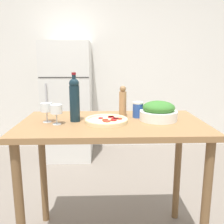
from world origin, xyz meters
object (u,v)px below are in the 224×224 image
at_px(salad_bowl, 159,112).
at_px(salt_canister, 138,110).
at_px(wine_glass_far, 46,108).
at_px(pepper_mill, 123,102).
at_px(refrigerator, 69,101).
at_px(wine_glass_near, 56,110).
at_px(wine_bottle, 75,99).
at_px(homemade_pizza, 107,120).

height_order(salad_bowl, salt_canister, salad_bowl).
relative_size(wine_glass_far, salad_bowl, 0.50).
bearing_deg(pepper_mill, salt_canister, -16.54).
bearing_deg(wine_glass_far, refrigerator, 93.37).
height_order(wine_glass_far, salad_bowl, salad_bowl).
bearing_deg(pepper_mill, wine_glass_near, -154.28).
height_order(wine_bottle, salad_bowl, wine_bottle).
bearing_deg(refrigerator, wine_bottle, -80.71).
bearing_deg(salad_bowl, wine_bottle, -178.72).
bearing_deg(homemade_pizza, refrigerator, 105.46).
relative_size(wine_bottle, homemade_pizza, 1.15).
bearing_deg(salt_canister, homemade_pizza, -147.42).
bearing_deg(wine_bottle, refrigerator, 99.29).
distance_m(refrigerator, wine_glass_near, 1.91).
relative_size(homemade_pizza, salt_canister, 2.52).
distance_m(wine_bottle, salad_bowl, 0.59).
bearing_deg(salt_canister, wine_glass_far, -168.95).
xyz_separation_m(salad_bowl, salt_canister, (-0.13, 0.09, -0.00)).
distance_m(refrigerator, homemade_pizza, 1.93).
bearing_deg(wine_glass_far, pepper_mill, 16.56).
relative_size(salad_bowl, homemade_pizza, 0.91).
distance_m(wine_glass_near, pepper_mill, 0.50).
bearing_deg(wine_glass_near, wine_bottle, 36.43).
height_order(wine_glass_near, homemade_pizza, wine_glass_near).
height_order(refrigerator, wine_glass_near, refrigerator).
xyz_separation_m(wine_glass_far, homemade_pizza, (0.40, -0.02, -0.08)).
bearing_deg(refrigerator, salt_canister, -66.40).
distance_m(wine_glass_near, wine_glass_far, 0.10).
relative_size(wine_bottle, wine_glass_far, 2.53).
xyz_separation_m(refrigerator, wine_bottle, (0.30, -1.81, 0.31)).
relative_size(refrigerator, wine_bottle, 4.79).
bearing_deg(salt_canister, pepper_mill, 163.46).
bearing_deg(salt_canister, wine_bottle, -167.12).
distance_m(wine_bottle, homemade_pizza, 0.26).
bearing_deg(wine_glass_near, refrigerator, 95.58).
distance_m(wine_bottle, salt_canister, 0.47).
distance_m(salad_bowl, homemade_pizza, 0.37).
xyz_separation_m(refrigerator, salt_canister, (0.74, -1.70, 0.21)).
xyz_separation_m(wine_bottle, wine_glass_near, (-0.11, -0.08, -0.06)).
relative_size(refrigerator, pepper_mill, 6.95).
height_order(refrigerator, salad_bowl, refrigerator).
bearing_deg(wine_bottle, salt_canister, 12.88).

